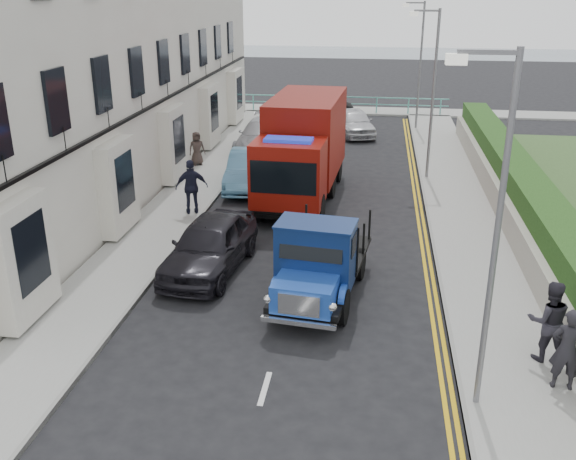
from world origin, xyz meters
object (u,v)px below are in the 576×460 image
object	(u,v)px
lamp_near	(492,220)
pedestrian_east_near	(567,349)
lamp_mid	(431,85)
parked_car_front	(210,245)
red_lorry	(303,146)
lamp_far	(418,58)
bedford_lorry	(317,267)

from	to	relation	value
lamp_near	pedestrian_east_near	size ratio (longest dim) A/B	3.88
lamp_mid	parked_car_front	size ratio (longest dim) A/B	1.51
lamp_near	red_lorry	distance (m)	13.86
lamp_mid	red_lorry	size ratio (longest dim) A/B	0.94
parked_car_front	lamp_far	bearing A→B (deg)	77.71
bedford_lorry	pedestrian_east_near	world-z (taller)	bedford_lorry
bedford_lorry	parked_car_front	distance (m)	3.73
lamp_near	red_lorry	bearing A→B (deg)	110.85
lamp_near	parked_car_front	xyz separation A→B (m)	(-6.78, 5.63, -3.21)
red_lorry	bedford_lorry	bearing A→B (deg)	-77.98
lamp_far	lamp_mid	bearing A→B (deg)	-90.00
bedford_lorry	red_lorry	distance (m)	9.08
lamp_far	red_lorry	size ratio (longest dim) A/B	0.94
lamp_near	lamp_far	bearing A→B (deg)	90.00
red_lorry	lamp_far	bearing A→B (deg)	72.72
lamp_near	pedestrian_east_near	distance (m)	3.62
lamp_mid	lamp_near	bearing A→B (deg)	-90.00
bedford_lorry	red_lorry	xyz separation A→B (m)	(-1.41, 8.91, 0.98)
parked_car_front	pedestrian_east_near	xyz separation A→B (m)	(8.70, -4.89, 0.23)
bedford_lorry	pedestrian_east_near	size ratio (longest dim) A/B	2.82
lamp_far	parked_car_front	xyz separation A→B (m)	(-6.78, -20.37, -3.21)
lamp_far	red_lorry	xyz separation A→B (m)	(-4.88, -13.17, -1.95)
lamp_near	bedford_lorry	bearing A→B (deg)	131.64
lamp_near	lamp_far	size ratio (longest dim) A/B	1.00
lamp_far	bedford_lorry	distance (m)	22.55
bedford_lorry	parked_car_front	world-z (taller)	bedford_lorry
bedford_lorry	parked_car_front	size ratio (longest dim) A/B	1.09
lamp_near	lamp_mid	world-z (taller)	same
red_lorry	parked_car_front	xyz separation A→B (m)	(-1.89, -7.19, -1.26)
lamp_mid	lamp_far	xyz separation A→B (m)	(0.00, 10.00, 0.00)
lamp_mid	pedestrian_east_near	world-z (taller)	lamp_mid
lamp_mid	red_lorry	distance (m)	6.14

